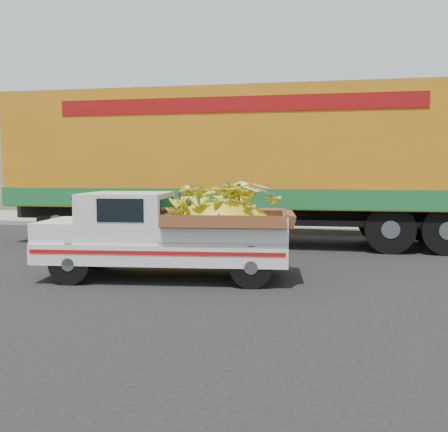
# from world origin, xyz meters

# --- Properties ---
(ground) EXTENTS (100.00, 100.00, 0.00)m
(ground) POSITION_xyz_m (0.00, 0.00, 0.00)
(ground) COLOR black
(ground) RESTS_ON ground
(curb) EXTENTS (60.00, 0.25, 0.15)m
(curb) POSITION_xyz_m (0.00, 6.63, 0.07)
(curb) COLOR gray
(curb) RESTS_ON ground
(sidewalk) EXTENTS (60.00, 4.00, 0.14)m
(sidewalk) POSITION_xyz_m (0.00, 8.73, 0.07)
(sidewalk) COLOR gray
(sidewalk) RESTS_ON ground
(building_left) EXTENTS (18.00, 6.00, 5.00)m
(building_left) POSITION_xyz_m (-8.00, 14.63, 2.50)
(building_left) COLOR gray
(building_left) RESTS_ON ground
(pickup_truck) EXTENTS (4.36, 2.21, 1.46)m
(pickup_truck) POSITION_xyz_m (-0.43, -0.20, 0.79)
(pickup_truck) COLOR black
(pickup_truck) RESTS_ON ground
(semi_trailer) EXTENTS (12.04, 3.37, 3.80)m
(semi_trailer) POSITION_xyz_m (-0.40, 4.18, 2.12)
(semi_trailer) COLOR black
(semi_trailer) RESTS_ON ground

